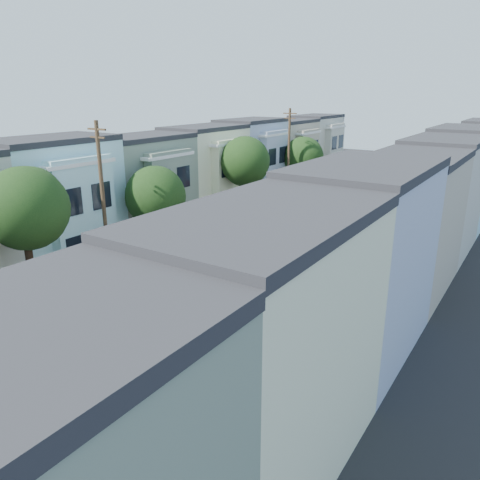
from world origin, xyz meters
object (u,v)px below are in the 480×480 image
object	(u,v)px
fedex_truck	(181,281)
lead_sedan	(283,247)
tree_e	(303,157)
tree_far_r	(413,177)
tree_b	(25,209)
tree_d	(244,162)
utility_pole_far	(289,155)
parked_left_d	(218,230)
tree_c	(155,196)
parked_right_c	(345,237)
parked_right_a	(125,384)
parked_right_d	(392,205)
parked_left_c	(125,265)
parked_right_b	(192,338)
utility_pole_near	(103,199)

from	to	relation	value
fedex_truck	lead_sedan	distance (m)	11.29
tree_e	tree_far_r	size ratio (longest dim) A/B	1.25
tree_b	tree_d	world-z (taller)	tree_b
utility_pole_far	parked_left_d	distance (m)	15.95
tree_c	utility_pole_far	distance (m)	21.22
utility_pole_far	parked_left_d	bearing A→B (deg)	-84.75
parked_right_c	tree_c	bearing A→B (deg)	-133.14
fedex_truck	tree_e	bearing A→B (deg)	109.12
utility_pole_far	parked_left_d	size ratio (longest dim) A/B	2.17
tree_far_r	parked_right_a	size ratio (longest dim) A/B	1.19
tree_b	tree_e	bearing A→B (deg)	90.00
tree_d	parked_right_a	distance (m)	28.87
tree_e	parked_right_d	xyz separation A→B (m)	(11.20, -1.90, -3.80)
tree_far_r	fedex_truck	world-z (taller)	tree_far_r
parked_left_c	parked_right_a	xyz separation A→B (m)	(9.80, -9.34, -0.09)
parked_right_a	parked_left_d	bearing A→B (deg)	115.67
parked_right_b	tree_d	bearing A→B (deg)	111.69
parked_right_d	parked_left_d	bearing A→B (deg)	-114.62
parked_left_d	fedex_truck	bearing A→B (deg)	-59.51
tree_d	parked_right_b	world-z (taller)	tree_d
lead_sedan	parked_left_d	xyz separation A→B (m)	(-6.86, 1.15, -0.02)
fedex_truck	parked_right_d	xyz separation A→B (m)	(3.38, 29.22, -0.94)
lead_sedan	parked_right_c	distance (m)	5.81
parked_left_d	tree_b	bearing A→B (deg)	-91.86
tree_b	parked_right_b	xyz separation A→B (m)	(11.20, 0.64, -4.91)
utility_pole_far	lead_sedan	distance (m)	18.88
tree_e	parked_right_b	distance (m)	36.33
tree_e	tree_far_r	world-z (taller)	tree_e
parked_right_a	parked_right_c	xyz separation A→B (m)	(0.00, 23.78, 0.01)
tree_b	tree_e	size ratio (longest dim) A/B	1.16
tree_d	parked_right_b	distance (m)	25.02
tree_b	parked_right_b	size ratio (longest dim) A/B	1.82
parked_left_d	parked_right_d	xyz separation A→B (m)	(9.80, 16.84, 0.11)
tree_c	utility_pole_far	xyz separation A→B (m)	(0.00, 21.21, 0.71)
utility_pole_far	tree_far_r	bearing A→B (deg)	3.54
parked_right_b	parked_right_a	bearing A→B (deg)	-95.46
parked_left_d	parked_right_b	distance (m)	18.43
parked_right_b	tree_b	bearing A→B (deg)	177.80
tree_b	fedex_truck	distance (m)	9.57
parked_right_b	parked_right_d	bearing A→B (deg)	84.54
parked_right_d	parked_right_a	bearing A→B (deg)	-84.43
tree_b	utility_pole_far	xyz separation A→B (m)	(0.00, 31.48, -0.47)
tree_e	parked_left_c	world-z (taller)	tree_e
parked_right_a	fedex_truck	bearing A→B (deg)	113.62
tree_b	tree_c	bearing A→B (deg)	90.00
utility_pole_near	utility_pole_far	size ratio (longest dim) A/B	1.00
tree_e	lead_sedan	distance (m)	21.88
tree_c	lead_sedan	bearing A→B (deg)	30.31
utility_pole_near	lead_sedan	bearing A→B (deg)	49.36
fedex_truck	lead_sedan	size ratio (longest dim) A/B	1.32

